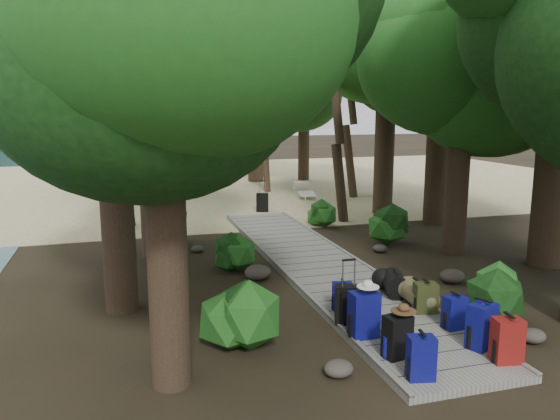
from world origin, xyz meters
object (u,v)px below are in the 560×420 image
object	(u,v)px
sun_lounger	(307,191)
backpack_left_b	(397,334)
kayak	(146,202)
duffel_right_khaki	(417,293)
backpack_left_a	(421,356)
suitcase_on_boardwalk	(348,305)
backpack_right_b	(482,323)
backpack_right_d	(425,296)
backpack_left_c	(364,312)
lone_suitcase_on_sand	(262,202)
backpack_right_a	(507,338)
backpack_right_c	(455,311)
duffel_right_black	(395,283)
backpack_left_d	(343,295)

from	to	relation	value
sun_lounger	backpack_left_b	bearing A→B (deg)	-91.82
kayak	backpack_left_b	bearing A→B (deg)	-67.05
backpack_left_b	duffel_right_khaki	xyz separation A→B (m)	(1.37, 1.81, -0.13)
duffel_right_khaki	backpack_left_a	bearing A→B (deg)	-114.85
backpack_left_a	suitcase_on_boardwalk	bearing A→B (deg)	106.87
backpack_right_b	suitcase_on_boardwalk	world-z (taller)	backpack_right_b
backpack_right_d	backpack_left_c	bearing A→B (deg)	-144.51
kayak	lone_suitcase_on_sand	bearing A→B (deg)	-20.36
backpack_right_a	kayak	bearing A→B (deg)	116.21
backpack_right_a	backpack_right_b	bearing A→B (deg)	106.32
backpack_right_b	backpack_right_d	distance (m)	1.51
backpack_right_a	backpack_right_c	distance (m)	1.24
backpack_right_d	duffel_right_khaki	bearing A→B (deg)	94.39
backpack_right_c	duffel_right_khaki	xyz separation A→B (m)	(-0.03, 1.13, -0.08)
backpack_left_a	backpack_left_b	distance (m)	0.66
backpack_right_a	backpack_right_c	xyz separation A→B (m)	(-0.01, 1.24, -0.05)
backpack_left_a	sun_lounger	xyz separation A→B (m)	(3.57, 14.86, -0.12)
backpack_left_a	backpack_right_b	bearing A→B (deg)	35.79
suitcase_on_boardwalk	backpack_right_a	bearing A→B (deg)	-31.55
backpack_left_b	duffel_right_black	distance (m)	2.74
backpack_left_b	backpack_right_a	distance (m)	1.52
duffel_right_black	sun_lounger	bearing A→B (deg)	96.67
backpack_left_d	backpack_right_d	world-z (taller)	backpack_right_d
backpack_left_c	backpack_left_d	world-z (taller)	backpack_left_c
backpack_left_b	lone_suitcase_on_sand	world-z (taller)	backpack_left_b
duffel_right_black	lone_suitcase_on_sand	bearing A→B (deg)	108.75
backpack_right_c	backpack_right_d	xyz separation A→B (m)	(-0.07, 0.77, -0.01)
backpack_right_b	duffel_right_black	world-z (taller)	backpack_right_b
backpack_left_a	lone_suitcase_on_sand	bearing A→B (deg)	97.06
backpack_left_b	backpack_right_c	xyz separation A→B (m)	(1.40, 0.68, -0.05)
sun_lounger	lone_suitcase_on_sand	bearing A→B (deg)	-124.87
backpack_left_b	duffel_right_black	world-z (taller)	backpack_left_b
backpack_left_c	suitcase_on_boardwalk	size ratio (longest dim) A/B	1.23
backpack_left_c	suitcase_on_boardwalk	world-z (taller)	backpack_left_c
backpack_right_b	duffel_right_khaki	size ratio (longest dim) A/B	1.14
backpack_left_c	backpack_right_b	bearing A→B (deg)	-31.96
backpack_right_a	kayak	distance (m)	15.54
backpack_left_b	backpack_left_d	distance (m)	1.99
backpack_left_c	sun_lounger	world-z (taller)	backpack_left_c
backpack_left_b	duffel_right_khaki	distance (m)	2.28
backpack_right_c	duffel_right_khaki	size ratio (longest dim) A/B	0.91
backpack_right_d	sun_lounger	bearing A→B (deg)	91.82
sun_lounger	backpack_left_c	bearing A→B (deg)	-93.22
backpack_left_c	kayak	bearing A→B (deg)	98.70
backpack_right_d	duffel_right_khaki	world-z (taller)	backpack_right_d
backpack_left_b	backpack_right_b	size ratio (longest dim) A/B	0.92
backpack_right_d	backpack_right_b	bearing A→B (deg)	-76.94
sun_lounger	duffel_right_black	bearing A→B (deg)	-88.75
backpack_left_a	backpack_right_d	bearing A→B (deg)	69.73
backpack_right_a	sun_lounger	world-z (taller)	backpack_right_a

